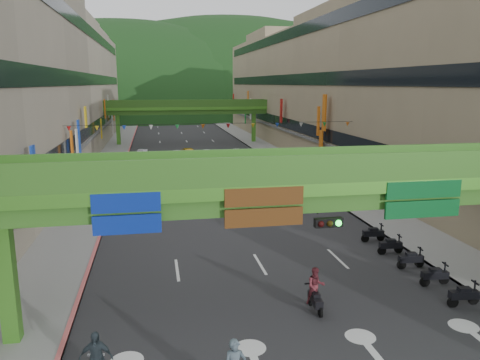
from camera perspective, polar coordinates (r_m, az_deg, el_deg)
road_slab at (r=62.51m, az=-5.34°, el=2.73°), size 18.00×140.00×0.02m
sidewalk_left at (r=62.50m, az=-15.45°, el=2.42°), size 4.00×140.00×0.15m
sidewalk_right at (r=64.39m, az=4.46°, el=3.07°), size 4.00×140.00×0.15m
curb_left at (r=62.36m, az=-13.71°, el=2.50°), size 0.20×140.00×0.18m
curb_right at (r=63.93m, az=2.81°, el=3.04°), size 0.20×140.00×0.18m
building_row_left at (r=62.97m, az=-23.24°, el=10.55°), size 12.80×95.00×19.00m
building_row_right at (r=66.16m, az=11.38°, el=11.27°), size 12.80×95.00×19.00m
overpass_near at (r=18.61m, az=9.94°, el=-2.52°), size 28.00×12.27×7.10m
overpass_far at (r=76.82m, az=-6.45°, el=8.42°), size 28.00×2.20×7.10m
hill_left at (r=172.05m, az=-13.77°, el=8.15°), size 168.00×140.00×112.00m
hill_right at (r=194.15m, az=-1.45°, el=8.85°), size 208.00×176.00×128.00m
bunting_string at (r=42.03m, az=-2.99°, el=6.56°), size 26.00×0.36×0.47m
scooter_rider_mid at (r=20.94m, az=9.21°, el=-12.99°), size 0.84×1.60×2.00m
scooter_rider_far at (r=50.23m, az=-5.30°, el=1.60°), size 0.83×1.59×1.89m
parked_scooter_row at (r=26.89m, az=20.11°, el=-9.04°), size 1.60×9.36×1.08m
car_silver at (r=62.12m, az=-11.80°, el=3.06°), size 1.54×3.91×1.27m
car_yellow at (r=61.45m, az=-6.21°, el=3.24°), size 2.28×4.47×1.46m
pedestrian_red at (r=37.29m, az=17.78°, el=-2.68°), size 0.92×0.79×1.62m
pedestrian_dark at (r=39.46m, az=14.50°, el=-1.59°), size 1.12×0.68×1.79m
pedestrian_blue at (r=54.46m, az=5.95°, el=2.20°), size 0.72×0.46×1.55m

